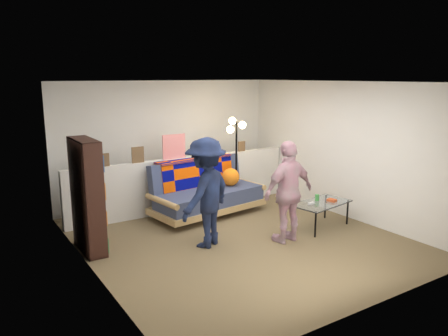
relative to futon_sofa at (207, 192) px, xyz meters
name	(u,v)px	position (x,y,z in m)	size (l,w,h in m)	color
ground	(238,238)	(-0.22, -1.33, -0.41)	(5.00, 5.00, 0.00)	brown
room_shell	(222,129)	(-0.22, -0.86, 1.26)	(4.60, 5.05, 2.45)	silver
half_wall_ledge	(184,184)	(-0.22, 0.47, 0.09)	(4.45, 0.15, 1.00)	silver
ledge_decor	(173,149)	(-0.44, 0.45, 0.76)	(2.97, 0.02, 0.45)	brown
futon_sofa	(207,192)	(0.00, 0.00, 0.00)	(2.17, 1.24, 0.89)	tan
bookshelf	(87,200)	(-2.30, -0.57, 0.35)	(0.27, 0.82, 1.63)	black
coffee_table	(321,204)	(1.25, -1.65, -0.02)	(1.10, 0.73, 0.53)	black
floor_lamp	(235,144)	(0.67, 0.06, 0.81)	(0.40, 0.33, 1.73)	black
person_left	(206,193)	(-0.78, -1.32, 0.40)	(1.05, 0.60, 1.62)	black
person_right	(289,192)	(0.36, -1.84, 0.36)	(0.91, 0.38, 1.56)	pink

